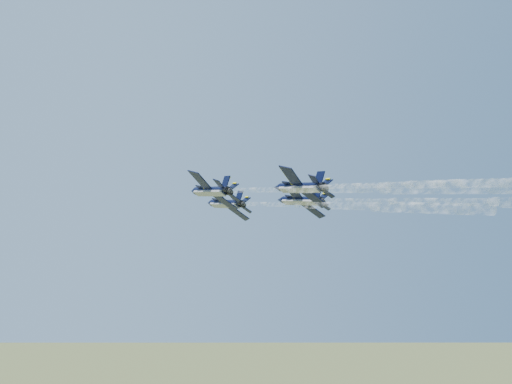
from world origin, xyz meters
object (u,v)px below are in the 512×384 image
object	(u,v)px
jet_right	(300,200)
jet_slot	(299,187)
jet_left	(210,191)
jet_lead	(225,204)

from	to	relation	value
jet_right	jet_slot	world-z (taller)	same
jet_left	jet_slot	bearing A→B (deg)	-48.62
jet_right	jet_slot	xyz separation A→B (m)	(-6.40, -13.65, 0.00)
jet_lead	jet_right	size ratio (longest dim) A/B	1.00
jet_slot	jet_right	bearing A→B (deg)	50.23
jet_left	jet_slot	xyz separation A→B (m)	(13.99, -9.43, 0.00)
jet_left	jet_right	size ratio (longest dim) A/B	1.00
jet_left	jet_right	bearing A→B (deg)	-2.97
jet_right	jet_slot	distance (m)	15.07
jet_lead	jet_left	distance (m)	15.49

